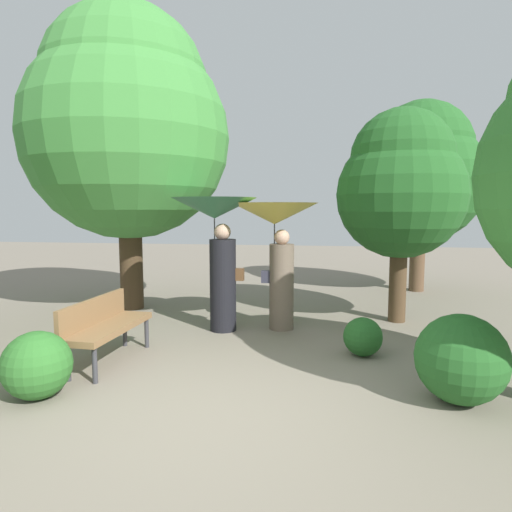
% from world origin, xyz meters
% --- Properties ---
extents(ground_plane, '(40.00, 40.00, 0.00)m').
position_xyz_m(ground_plane, '(0.00, 0.00, 0.00)').
color(ground_plane, gray).
extents(person_left, '(1.37, 1.37, 2.16)m').
position_xyz_m(person_left, '(-0.55, 2.93, 1.61)').
color(person_left, black).
rests_on(person_left, ground).
extents(person_right, '(1.41, 1.41, 2.08)m').
position_xyz_m(person_right, '(0.38, 3.16, 1.60)').
color(person_right, '#6B5B4C').
rests_on(person_right, ground).
extents(park_bench, '(0.56, 1.52, 0.83)m').
position_xyz_m(park_bench, '(-1.63, 1.23, 0.51)').
color(park_bench, '#38383D').
rests_on(park_bench, ground).
extents(tree_near_right, '(2.93, 2.93, 4.50)m').
position_xyz_m(tree_near_right, '(3.38, 7.06, 2.85)').
color(tree_near_right, brown).
rests_on(tree_near_right, ground).
extents(tree_mid_left, '(3.92, 3.92, 5.81)m').
position_xyz_m(tree_mid_left, '(-2.63, 4.23, 3.64)').
color(tree_mid_left, '#42301E').
rests_on(tree_mid_left, ground).
extents(tree_mid_right, '(2.18, 2.18, 3.69)m').
position_xyz_m(tree_mid_right, '(2.44, 3.97, 2.40)').
color(tree_mid_right, '#4C3823').
rests_on(tree_mid_right, ground).
extents(bush_path_left, '(0.71, 0.71, 0.71)m').
position_xyz_m(bush_path_left, '(-1.80, 0.10, 0.36)').
color(bush_path_left, '#2D6B28').
rests_on(bush_path_left, ground).
extents(bush_path_right, '(0.92, 0.92, 0.92)m').
position_xyz_m(bush_path_right, '(2.54, 0.66, 0.46)').
color(bush_path_right, '#235B23').
rests_on(bush_path_right, ground).
extents(bush_behind_bench, '(0.53, 0.53, 0.53)m').
position_xyz_m(bush_behind_bench, '(1.68, 1.99, 0.26)').
color(bush_behind_bench, '#235B23').
rests_on(bush_behind_bench, ground).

